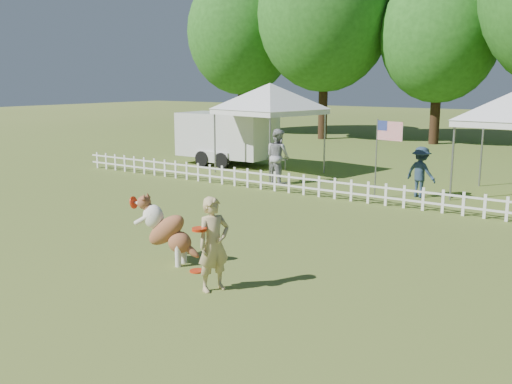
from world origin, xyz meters
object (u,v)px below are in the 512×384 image
(dog, at_px, (167,230))
(cargo_trailer, at_px, (227,138))
(handler, at_px, (214,244))
(spectator_a, at_px, (278,156))
(flag_pole, at_px, (376,159))
(frisbee_on_turf, at_px, (197,271))
(canopy_tent_left, at_px, (270,129))
(spectator_b, at_px, (421,172))

(dog, bearing_deg, cargo_trailer, 107.80)
(handler, xyz_separation_m, spectator_a, (-4.32, 8.55, 0.12))
(flag_pole, height_order, spectator_a, flag_pole)
(frisbee_on_turf, bearing_deg, canopy_tent_left, 116.99)
(handler, distance_m, flag_pole, 8.22)
(spectator_a, relative_size, spectator_b, 1.22)
(cargo_trailer, relative_size, spectator_a, 2.67)
(spectator_a, bearing_deg, flag_pole, -167.26)
(cargo_trailer, bearing_deg, spectator_a, -33.16)
(canopy_tent_left, xyz_separation_m, spectator_b, (5.91, -1.18, -0.83))
(spectator_a, bearing_deg, handler, 135.79)
(frisbee_on_turf, bearing_deg, handler, -32.67)
(handler, height_order, spectator_b, handler)
(canopy_tent_left, distance_m, cargo_trailer, 2.68)
(spectator_a, bearing_deg, frisbee_on_turf, 132.63)
(dog, bearing_deg, frisbee_on_turf, -19.35)
(dog, xyz_separation_m, spectator_b, (1.71, 8.45, 0.10))
(cargo_trailer, bearing_deg, flag_pole, -22.28)
(handler, height_order, canopy_tent_left, canopy_tent_left)
(handler, bearing_deg, cargo_trailer, 56.74)
(dog, bearing_deg, handler, -35.42)
(spectator_a, height_order, spectator_b, spectator_a)
(dog, xyz_separation_m, flag_pole, (0.71, 7.60, 0.49))
(handler, distance_m, spectator_b, 9.02)
(dog, distance_m, frisbee_on_turf, 0.95)
(handler, distance_m, spectator_a, 9.58)
(cargo_trailer, xyz_separation_m, spectator_a, (3.94, -2.41, -0.15))
(flag_pole, relative_size, spectator_a, 1.27)
(handler, height_order, spectator_a, spectator_a)
(dog, xyz_separation_m, frisbee_on_turf, (0.73, -0.05, -0.61))
(handler, xyz_separation_m, dog, (-1.54, 0.57, -0.13))
(flag_pole, bearing_deg, spectator_a, -174.83)
(frisbee_on_turf, bearing_deg, spectator_a, 113.62)
(dog, relative_size, cargo_trailer, 0.26)
(frisbee_on_turf, height_order, canopy_tent_left, canopy_tent_left)
(spectator_b, bearing_deg, frisbee_on_turf, 101.28)
(spectator_a, bearing_deg, cargo_trailer, -12.47)
(handler, relative_size, spectator_a, 0.86)
(frisbee_on_turf, xyz_separation_m, cargo_trailer, (-7.45, 10.45, 1.02))
(flag_pole, xyz_separation_m, spectator_b, (1.00, 0.86, -0.39))
(handler, height_order, cargo_trailer, cargo_trailer)
(dog, height_order, flag_pole, flag_pole)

